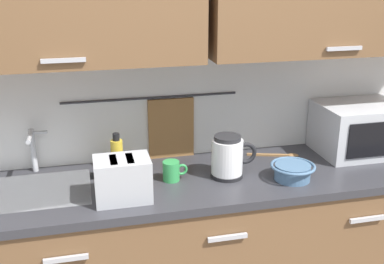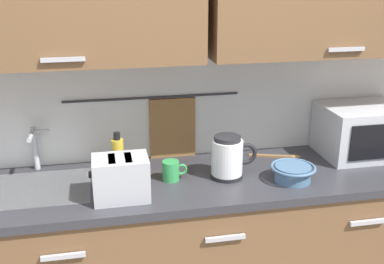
% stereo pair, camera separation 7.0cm
% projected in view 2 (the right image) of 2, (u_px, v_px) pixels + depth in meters
% --- Properties ---
extents(counter_unit, '(2.53, 0.64, 0.90)m').
position_uv_depth(counter_unit, '(206.00, 254.00, 2.43)').
color(counter_unit, brown).
rests_on(counter_unit, ground).
extents(back_wall_assembly, '(3.70, 0.41, 2.50)m').
position_uv_depth(back_wall_assembly, '(200.00, 40.00, 2.29)').
color(back_wall_assembly, silver).
rests_on(back_wall_assembly, ground).
extents(sink_faucet, '(0.09, 0.17, 0.22)m').
position_uv_depth(sink_faucet, '(35.00, 144.00, 2.29)').
color(sink_faucet, '#B2B5BA').
rests_on(sink_faucet, counter_unit).
extents(microwave, '(0.46, 0.35, 0.27)m').
position_uv_depth(microwave, '(365.00, 130.00, 2.51)').
color(microwave, silver).
rests_on(microwave, counter_unit).
extents(electric_kettle, '(0.23, 0.16, 0.21)m').
position_uv_depth(electric_kettle, '(228.00, 157.00, 2.24)').
color(electric_kettle, black).
rests_on(electric_kettle, counter_unit).
extents(dish_soap_bottle, '(0.06, 0.06, 0.20)m').
position_uv_depth(dish_soap_bottle, '(118.00, 153.00, 2.33)').
color(dish_soap_bottle, yellow).
rests_on(dish_soap_bottle, counter_unit).
extents(mug_near_sink, '(0.12, 0.08, 0.09)m').
position_uv_depth(mug_near_sink, '(171.00, 171.00, 2.23)').
color(mug_near_sink, green).
rests_on(mug_near_sink, counter_unit).
extents(mixing_bowl, '(0.21, 0.21, 0.08)m').
position_uv_depth(mixing_bowl, '(293.00, 172.00, 2.22)').
color(mixing_bowl, '#4C7093').
rests_on(mixing_bowl, counter_unit).
extents(toaster, '(0.26, 0.17, 0.19)m').
position_uv_depth(toaster, '(121.00, 178.00, 2.04)').
color(toaster, '#B7BABF').
rests_on(toaster, counter_unit).
extents(wooden_spoon, '(0.27, 0.11, 0.01)m').
position_uv_depth(wooden_spoon, '(281.00, 156.00, 2.51)').
color(wooden_spoon, '#9E7042').
rests_on(wooden_spoon, counter_unit).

